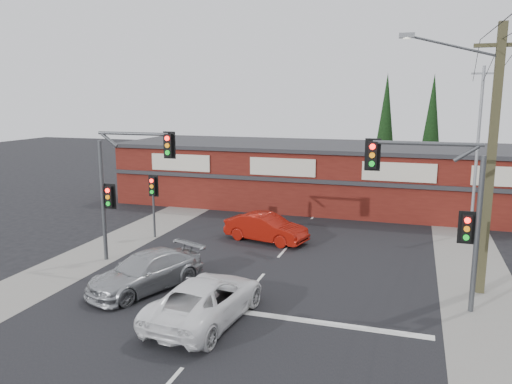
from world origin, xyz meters
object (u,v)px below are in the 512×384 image
(white_suv, at_px, (206,299))
(shop_building, at_px, (311,174))
(silver_suv, at_px, (146,272))
(utility_pole, at_px, (488,153))
(red_sedan, at_px, (266,228))

(white_suv, bearing_deg, shop_building, -83.22)
(shop_building, bearing_deg, silver_suv, -99.42)
(shop_building, bearing_deg, utility_pole, -56.24)
(white_suv, relative_size, utility_pole, 0.52)
(red_sedan, height_order, utility_pole, utility_pole)
(silver_suv, bearing_deg, white_suv, -5.93)
(red_sedan, xyz_separation_m, shop_building, (0.32, 9.85, 1.41))
(silver_suv, distance_m, red_sedan, 8.16)
(white_suv, distance_m, red_sedan, 9.57)
(red_sedan, bearing_deg, white_suv, -161.53)
(white_suv, relative_size, red_sedan, 1.20)
(silver_suv, xyz_separation_m, red_sedan, (2.59, 7.73, 0.01))
(white_suv, height_order, red_sedan, white_suv)
(red_sedan, height_order, shop_building, shop_building)
(silver_suv, relative_size, red_sedan, 1.12)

